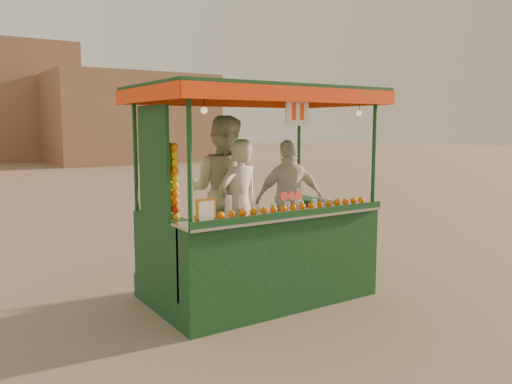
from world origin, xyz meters
TOP-DOWN VIEW (x-y plane):
  - ground at (0.00, 0.00)m, footprint 90.00×90.00m
  - building_right at (7.00, 24.00)m, footprint 9.00×6.00m
  - juice_cart at (0.03, -0.17)m, footprint 2.85×1.85m
  - vendor_left at (-0.06, 0.08)m, footprint 0.67×0.50m
  - vendor_middle at (-0.04, 0.52)m, footprint 1.19×1.21m
  - vendor_right at (0.84, 0.24)m, footprint 1.04×0.65m

SIDE VIEW (x-z plane):
  - ground at x=0.00m, z-range 0.00..0.00m
  - juice_cart at x=0.03m, z-range -0.46..2.13m
  - vendor_right at x=0.84m, z-range 0.30..1.95m
  - vendor_left at x=-0.06m, z-range 0.30..1.97m
  - vendor_middle at x=-0.04m, z-range 0.30..2.27m
  - building_right at x=7.00m, z-range 0.00..5.00m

